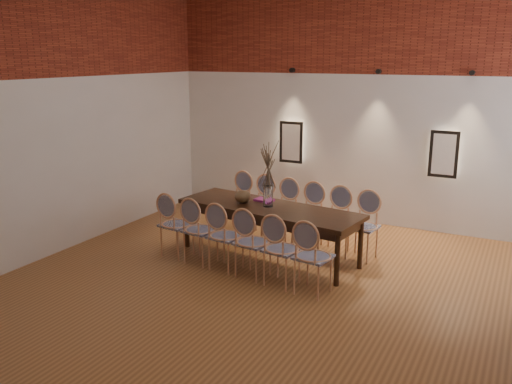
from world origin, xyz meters
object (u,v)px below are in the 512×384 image
at_px(chair_far_e, 334,221).
at_px(chair_far_f, 362,227).
at_px(chair_near_e, 282,249).
at_px(vase, 268,196).
at_px(chair_near_f, 313,257).
at_px(book, 264,200).
at_px(chair_far_d, 307,216).
at_px(chair_near_b, 201,230).
at_px(chair_near_c, 226,236).
at_px(chair_near_d, 253,242).
at_px(chair_far_c, 282,211).
at_px(bowl, 243,197).
at_px(dining_table, 269,232).
at_px(chair_far_a, 236,203).
at_px(chair_far_b, 259,207).
at_px(chair_near_a, 177,224).

xyz_separation_m(chair_far_e, chair_far_f, (0.44, -0.06, 0.00)).
distance_m(chair_near_e, vase, 1.07).
height_order(chair_near_f, vase, vase).
bearing_deg(book, vase, -52.51).
height_order(chair_far_d, chair_far_f, same).
relative_size(chair_near_b, chair_near_c, 1.00).
height_order(chair_near_c, chair_near_d, same).
distance_m(chair_near_f, chair_far_e, 1.48).
bearing_deg(chair_near_b, chair_near_d, -0.00).
distance_m(chair_far_c, book, 0.58).
height_order(chair_far_f, bowl, chair_far_f).
xyz_separation_m(chair_near_d, chair_far_e, (0.62, 1.34, 0.00)).
distance_m(dining_table, chair_far_f, 1.31).
xyz_separation_m(chair_far_a, chair_far_b, (0.44, -0.06, 0.00)).
height_order(chair_near_f, bowl, chair_near_f).
distance_m(chair_near_e, chair_near_f, 0.44).
relative_size(chair_far_c, chair_far_d, 1.00).
height_order(chair_near_e, vase, vase).
distance_m(chair_far_a, bowl, 1.09).
bearing_deg(chair_near_e, chair_near_c, 180.00).
xyz_separation_m(chair_near_b, chair_near_c, (0.44, -0.06, 0.00)).
bearing_deg(chair_near_d, chair_far_a, 133.18).
distance_m(chair_far_e, chair_far_f, 0.44).
relative_size(dining_table, chair_near_b, 2.82).
xyz_separation_m(chair_near_b, chair_near_d, (0.88, -0.12, 0.00)).
bearing_deg(vase, dining_table, -7.62).
xyz_separation_m(chair_near_f, chair_far_b, (-1.56, 1.63, 0.00)).
distance_m(chair_far_b, chair_far_e, 1.32).
height_order(chair_near_c, chair_far_b, same).
bearing_deg(chair_far_c, chair_near_f, 133.18).
bearing_deg(bowl, chair_near_d, -53.50).
bearing_deg(chair_near_a, chair_far_a, 90.00).
xyz_separation_m(chair_far_b, chair_far_c, (0.44, -0.06, 0.00)).
xyz_separation_m(chair_near_e, chair_far_a, (-1.56, 1.63, 0.00)).
bearing_deg(chair_far_a, chair_near_c, 122.03).
height_order(chair_near_a, chair_near_f, same).
xyz_separation_m(chair_near_e, chair_near_f, (0.44, -0.06, 0.00)).
relative_size(chair_far_b, book, 3.62).
distance_m(dining_table, chair_far_b, 0.97).
distance_m(chair_near_f, book, 1.63).
relative_size(chair_near_a, vase, 3.13).
relative_size(chair_far_d, vase, 3.13).
relative_size(chair_far_d, book, 3.62).
height_order(chair_near_e, chair_far_c, same).
height_order(chair_near_c, chair_near_e, same).
bearing_deg(chair_far_b, dining_table, 133.18).
bearing_deg(vase, chair_near_f, -39.80).
bearing_deg(chair_far_c, bowl, 75.58).
height_order(dining_table, chair_far_a, chair_far_a).
height_order(chair_near_a, chair_far_a, same).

